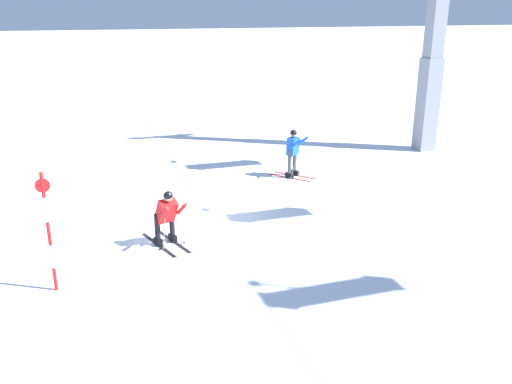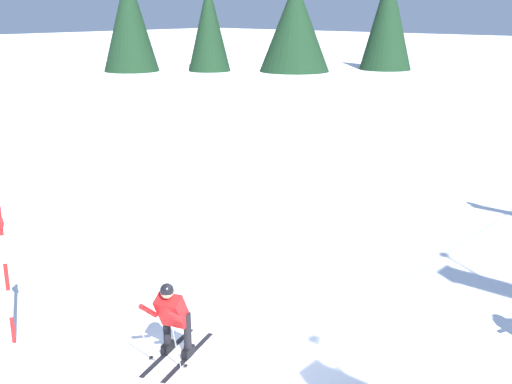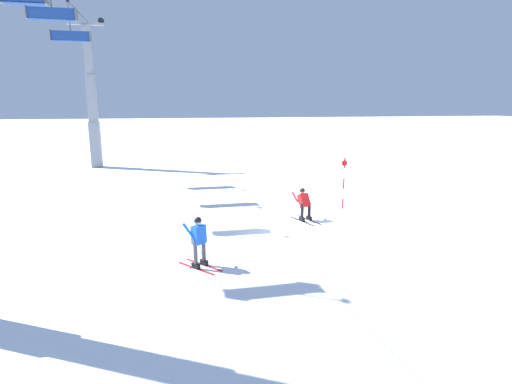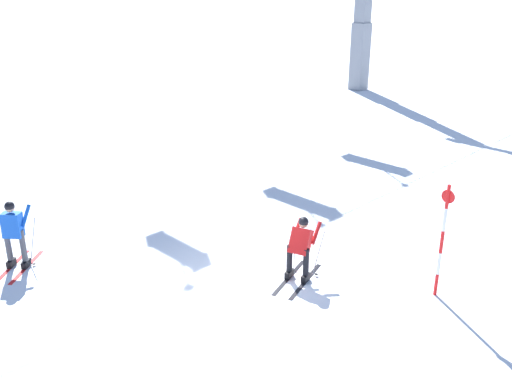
# 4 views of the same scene
# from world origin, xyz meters

# --- Properties ---
(ground_plane) EXTENTS (260.00, 260.00, 0.00)m
(ground_plane) POSITION_xyz_m (0.00, 0.00, 0.00)
(ground_plane) COLOR white
(skier_carving_main) EXTENTS (1.74, 1.05, 1.52)m
(skier_carving_main) POSITION_xyz_m (1.26, -0.88, 0.79)
(skier_carving_main) COLOR black
(skier_carving_main) RESTS_ON ground_plane
(lift_tower_far) EXTENTS (0.78, 2.70, 11.26)m
(lift_tower_far) POSITION_xyz_m (19.08, 10.31, 4.67)
(lift_tower_far) COLOR gray
(lift_tower_far) RESTS_ON ground_plane
(trail_marker_pole) EXTENTS (0.07, 0.28, 2.47)m
(trail_marker_pole) POSITION_xyz_m (2.71, -3.38, 1.32)
(trail_marker_pole) COLOR red
(trail_marker_pole) RESTS_ON ground_plane
(skier_distant_uphill) EXTENTS (1.49, 1.34, 1.63)m
(skier_distant_uphill) POSITION_xyz_m (-2.94, 3.99, 0.92)
(skier_distant_uphill) COLOR red
(skier_distant_uphill) RESTS_ON ground_plane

